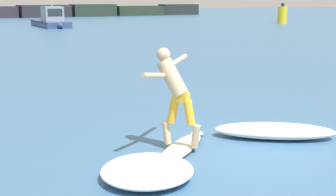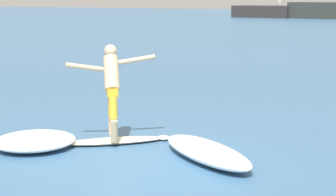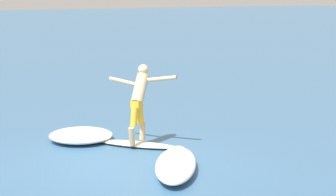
% 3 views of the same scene
% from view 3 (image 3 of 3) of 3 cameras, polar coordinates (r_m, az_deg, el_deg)
% --- Properties ---
extents(ground_plane, '(200.00, 200.00, 0.00)m').
position_cam_3_polar(ground_plane, '(11.64, -4.73, -6.60)').
color(ground_plane, '#38638B').
extents(surfboard, '(1.78, 1.67, 0.22)m').
position_cam_3_polar(surfboard, '(12.82, -2.98, -4.73)').
color(surfboard, beige).
rests_on(surfboard, ground).
extents(surfer, '(1.39, 1.12, 1.75)m').
position_cam_3_polar(surfer, '(12.71, -2.90, 0.19)').
color(surfer, tan).
rests_on(surfer, surfboard).
extents(wave_foam_at_tail, '(2.39, 1.94, 0.28)m').
position_cam_3_polar(wave_foam_at_tail, '(11.04, 0.80, -6.77)').
color(wave_foam_at_tail, white).
rests_on(wave_foam_at_tail, ground).
extents(wave_foam_at_nose, '(2.03, 2.05, 0.26)m').
position_cam_3_polar(wave_foam_at_nose, '(13.43, -8.84, -3.76)').
color(wave_foam_at_nose, white).
rests_on(wave_foam_at_nose, ground).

